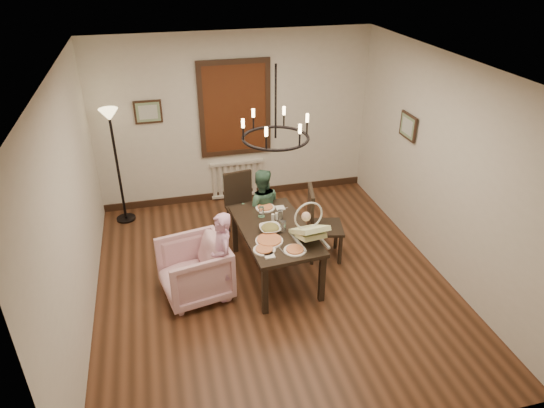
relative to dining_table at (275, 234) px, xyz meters
name	(u,v)px	position (x,y,z in m)	size (l,w,h in m)	color
room_shell	(265,174)	(-0.07, 0.21, 0.77)	(4.51, 5.00, 2.81)	#59331E
dining_table	(275,234)	(0.00, 0.00, 0.00)	(0.97, 1.58, 0.71)	black
chair_far	(243,207)	(-0.22, 1.07, -0.14)	(0.43, 0.43, 0.98)	black
chair_right	(326,224)	(0.78, 0.23, -0.09)	(0.47, 0.47, 1.07)	black
armchair	(194,270)	(-1.08, -0.16, -0.26)	(0.79, 0.81, 0.74)	#E0ABBC
elderly_woman	(223,264)	(-0.74, -0.29, -0.14)	(0.36, 0.24, 0.98)	#DD9CC3
seated_man	(261,214)	(-0.01, 0.78, -0.13)	(0.48, 0.37, 0.99)	#3C654D
baby_bouncer	(309,228)	(0.33, -0.37, 0.26)	(0.39, 0.54, 0.35)	beige
salad_bowl	(270,228)	(-0.08, -0.04, 0.12)	(0.33, 0.33, 0.08)	white
pizza_platter	(269,240)	(-0.15, -0.28, 0.10)	(0.34, 0.34, 0.04)	tan
drinking_glass	(283,226)	(0.08, -0.08, 0.16)	(0.07, 0.07, 0.15)	silver
window_blinds	(235,109)	(-0.07, 2.30, 0.97)	(1.00, 0.03, 1.40)	#562F11
radiator	(237,179)	(-0.07, 2.32, -0.28)	(0.92, 0.12, 0.62)	silver
picture_back	(148,112)	(-1.42, 2.31, 1.02)	(0.42, 0.03, 0.36)	black
picture_right	(408,126)	(2.14, 0.74, 1.02)	(0.42, 0.03, 0.36)	black
floor_lamp	(118,168)	(-1.97, 1.99, 0.27)	(0.30, 0.30, 1.80)	black
chandelier	(276,138)	(0.00, 0.00, 1.32)	(0.80, 0.80, 0.04)	black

